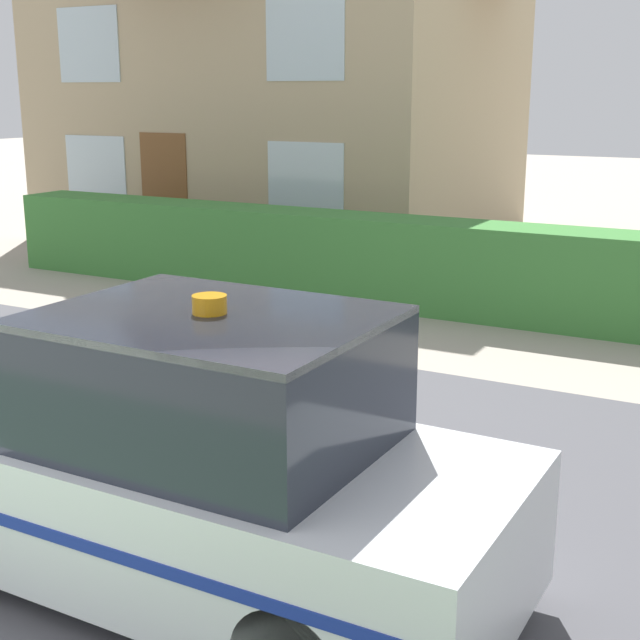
% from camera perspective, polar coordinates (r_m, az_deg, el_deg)
% --- Properties ---
extents(road_strip, '(28.00, 6.19, 0.01)m').
position_cam_1_polar(road_strip, '(6.89, -6.61, -9.62)').
color(road_strip, '#4C4C51').
rests_on(road_strip, ground).
extents(garden_hedge, '(15.96, 0.87, 1.19)m').
position_cam_1_polar(garden_hedge, '(11.38, 12.38, 2.89)').
color(garden_hedge, '#3D7F38').
rests_on(garden_hedge, ground).
extents(police_car, '(4.18, 1.62, 1.74)m').
position_cam_1_polar(police_car, '(5.21, -9.21, -8.96)').
color(police_car, black).
rests_on(police_car, road_strip).
extents(house_left, '(8.50, 6.66, 7.33)m').
position_cam_1_polar(house_left, '(18.40, -2.19, 17.36)').
color(house_left, tan).
rests_on(house_left, ground).
extents(wheelie_bin, '(0.81, 0.81, 1.10)m').
position_cam_1_polar(wheelie_bin, '(13.22, -4.65, 4.60)').
color(wheelie_bin, '#23662D').
rests_on(wheelie_bin, ground).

